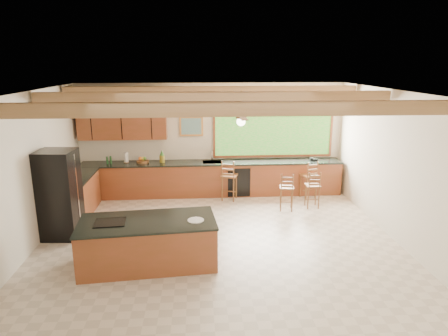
{
  "coord_description": "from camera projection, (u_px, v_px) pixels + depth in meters",
  "views": [
    {
      "loc": [
        -0.4,
        -7.54,
        3.54
      ],
      "look_at": [
        0.17,
        0.8,
        1.31
      ],
      "focal_mm": 32.0,
      "sensor_mm": 36.0,
      "label": 1
    }
  ],
  "objects": [
    {
      "name": "ground",
      "position": [
        218.0,
        240.0,
        8.21
      ],
      "size": [
        7.2,
        7.2,
        0.0
      ],
      "primitive_type": "plane",
      "color": "beige",
      "rests_on": "ground"
    },
    {
      "name": "room_shell",
      "position": [
        208.0,
        128.0,
        8.25
      ],
      "size": [
        7.27,
        6.54,
        3.02
      ],
      "color": "beige",
      "rests_on": "ground"
    },
    {
      "name": "counter_run",
      "position": [
        182.0,
        183.0,
        10.46
      ],
      "size": [
        7.12,
        3.1,
        1.26
      ],
      "color": "brown",
      "rests_on": "ground"
    },
    {
      "name": "island",
      "position": [
        148.0,
        242.0,
        7.13
      ],
      "size": [
        2.48,
        1.34,
        0.85
      ],
      "rotation": [
        0.0,
        0.0,
        0.09
      ],
      "color": "brown",
      "rests_on": "ground"
    },
    {
      "name": "refrigerator",
      "position": [
        60.0,
        194.0,
        8.14
      ],
      "size": [
        0.77,
        0.75,
        1.84
      ],
      "rotation": [
        0.0,
        0.0,
        -0.08
      ],
      "color": "black",
      "rests_on": "ground"
    },
    {
      "name": "bar_stool_a",
      "position": [
        229.0,
        177.0,
        10.37
      ],
      "size": [
        0.49,
        0.49,
        1.09
      ],
      "rotation": [
        0.0,
        0.0,
        -0.31
      ],
      "color": "brown",
      "rests_on": "ground"
    },
    {
      "name": "bar_stool_b",
      "position": [
        313.0,
        186.0,
        9.84
      ],
      "size": [
        0.34,
        0.34,
        0.95
      ],
      "rotation": [
        0.0,
        0.0,
        -0.0
      ],
      "color": "brown",
      "rests_on": "ground"
    },
    {
      "name": "bar_stool_c",
      "position": [
        287.0,
        189.0,
        9.67
      ],
      "size": [
        0.4,
        0.4,
        0.95
      ],
      "rotation": [
        0.0,
        0.0,
        -0.18
      ],
      "color": "brown",
      "rests_on": "ground"
    },
    {
      "name": "bar_stool_d",
      "position": [
        309.0,
        176.0,
        10.52
      ],
      "size": [
        0.47,
        0.47,
        1.03
      ],
      "rotation": [
        0.0,
        0.0,
        0.33
      ],
      "color": "brown",
      "rests_on": "ground"
    }
  ]
}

